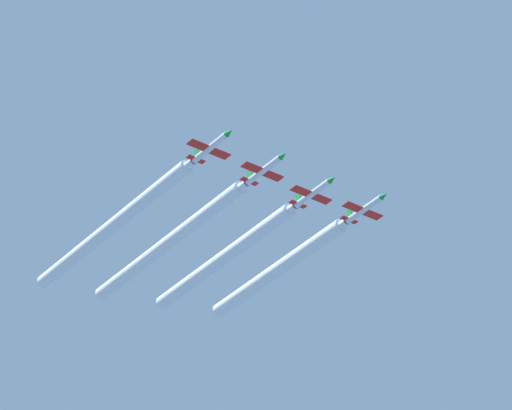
# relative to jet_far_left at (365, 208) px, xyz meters

# --- Properties ---
(jet_far_left) EXTENTS (8.36, 12.18, 2.93)m
(jet_far_left) POSITION_rel_jet_far_left_xyz_m (0.00, 0.00, 0.00)
(jet_far_left) COLOR silver
(jet_inner_left) EXTENTS (8.36, 12.18, 2.93)m
(jet_inner_left) POSITION_rel_jet_far_left_xyz_m (11.31, -0.89, -0.36)
(jet_inner_left) COLOR silver
(jet_center) EXTENTS (8.36, 12.18, 2.93)m
(jet_center) POSITION_rel_jet_far_left_xyz_m (22.53, -0.62, 0.15)
(jet_center) COLOR silver
(jet_inner_right) EXTENTS (8.36, 12.18, 2.93)m
(jet_inner_right) POSITION_rel_jet_far_left_xyz_m (34.43, -0.29, -0.00)
(jet_inner_right) COLOR silver
(smoke_trail_far_left) EXTENTS (2.73, 41.63, 2.73)m
(smoke_trail_far_left) POSITION_rel_jet_far_left_xyz_m (0.00, -26.38, -0.03)
(smoke_trail_far_left) COLOR white
(smoke_trail_inner_left) EXTENTS (2.73, 44.32, 2.73)m
(smoke_trail_inner_left) POSITION_rel_jet_far_left_xyz_m (11.31, -28.62, -0.39)
(smoke_trail_inner_left) COLOR white
(smoke_trail_center) EXTENTS (2.73, 49.54, 2.73)m
(smoke_trail_center) POSITION_rel_jet_far_left_xyz_m (22.53, -30.95, 0.12)
(smoke_trail_center) COLOR white
(smoke_trail_inner_right) EXTENTS (2.73, 52.22, 2.73)m
(smoke_trail_inner_right) POSITION_rel_jet_far_left_xyz_m (34.43, -31.96, -0.03)
(smoke_trail_inner_right) COLOR white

